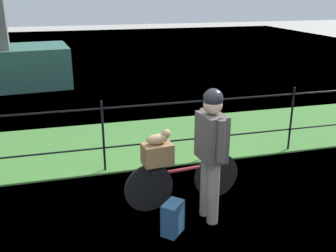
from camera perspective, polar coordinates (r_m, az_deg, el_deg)
The scene contains 9 objects.
ground_plane at distance 4.59m, azimuth 4.77°, elevation -17.14°, with size 60.00×60.00×0.00m, color #B2ADA3.
grass_strip at distance 7.37m, azimuth -3.85°, elevation -2.26°, with size 27.00×2.40×0.03m, color #478438.
harbor_water at distance 14.57m, azimuth -9.87°, elevation 8.32°, with size 30.00×30.00×0.00m, color slate.
iron_fence at distance 6.14m, azimuth -1.95°, elevation -0.19°, with size 18.04×0.04×1.16m.
bicycle_main at distance 5.18m, azimuth 2.15°, elevation -8.03°, with size 1.62×0.25×0.65m.
wooden_crate at distance 4.87m, azimuth -1.58°, elevation -4.13°, with size 0.37×0.25×0.27m, color olive.
terrier_dog at distance 4.80m, azimuth -1.32°, elevation -1.77°, with size 0.32×0.17×0.18m.
cyclist_person at distance 4.60m, azimuth 6.40°, elevation -2.73°, with size 0.30×0.54×1.68m.
backpack_on_paving at distance 4.66m, azimuth 0.71°, elevation -13.42°, with size 0.28×0.18×0.40m, color #28517A.
Camera 1 is at (-1.32, -3.45, 2.72)m, focal length 41.33 mm.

